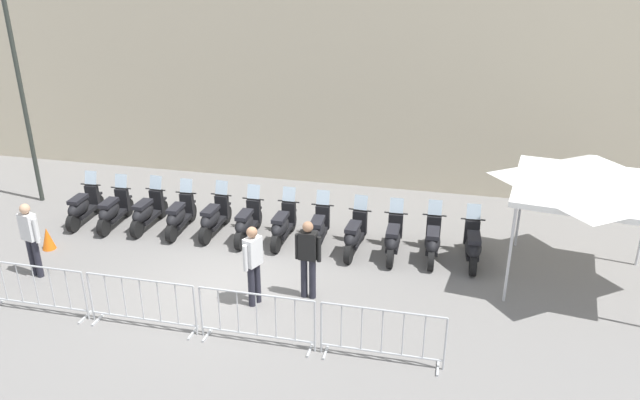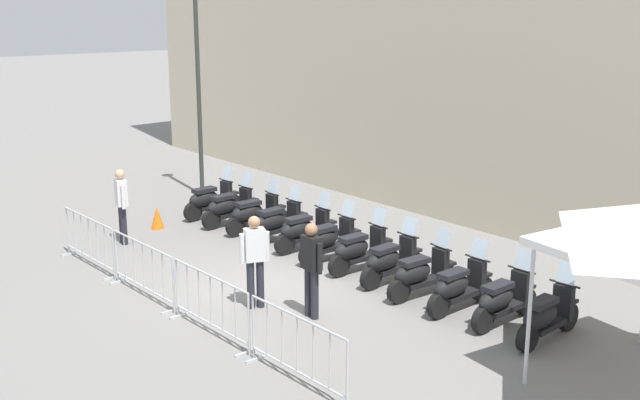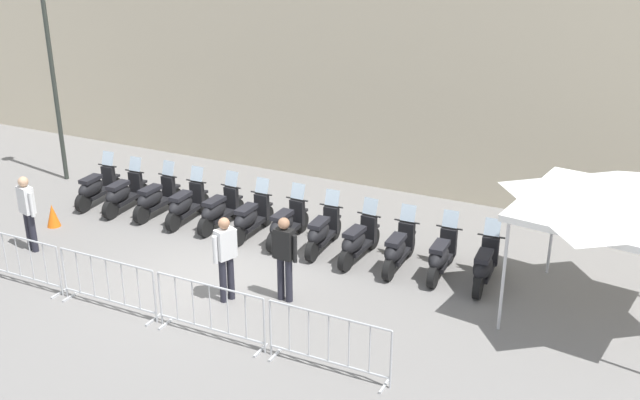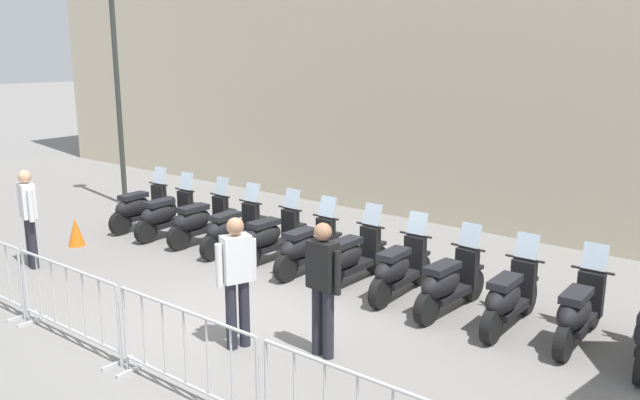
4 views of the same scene
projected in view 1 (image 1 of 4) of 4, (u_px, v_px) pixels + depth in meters
ground_plane at (235, 285)px, 13.17m from camera, size 120.00×120.00×0.00m
motorcycle_0 at (83, 207)px, 15.93m from camera, size 0.68×1.71×1.24m
motorcycle_1 at (113, 211)px, 15.70m from camera, size 0.66×1.72×1.24m
motorcycle_2 at (147, 212)px, 15.62m from camera, size 0.58×1.72×1.24m
motorcycle_3 at (179, 216)px, 15.40m from camera, size 0.66×1.72×1.24m
motorcycle_4 at (214, 218)px, 15.28m from camera, size 0.58×1.73×1.24m
motorcycle_5 at (247, 223)px, 15.03m from camera, size 0.62×1.72×1.24m
motorcycle_6 at (283, 226)px, 14.88m from camera, size 0.59×1.72×1.24m
motorcycle_7 at (319, 229)px, 14.67m from camera, size 0.66×1.72×1.24m
motorcycle_8 at (355, 235)px, 14.40m from camera, size 0.56×1.73×1.24m
motorcycle_9 at (393, 239)px, 14.22m from camera, size 0.64×1.72×1.24m
motorcycle_10 at (432, 241)px, 14.11m from camera, size 0.65×1.72×1.24m
motorcycle_11 at (473, 246)px, 13.89m from camera, size 0.68×1.71×1.24m
barrier_segment_0 at (36, 289)px, 12.02m from camera, size 2.18×0.73×1.07m
barrier_segment_1 at (142, 303)px, 11.54m from camera, size 2.18×0.73×1.07m
barrier_segment_2 at (257, 319)px, 11.07m from camera, size 2.18×0.73×1.07m
barrier_segment_3 at (382, 336)px, 10.60m from camera, size 2.18×0.73×1.07m
street_lamp at (17, 70)px, 16.05m from camera, size 0.36×0.36×6.21m
officer_near_row_end at (308, 255)px, 12.36m from camera, size 0.55×0.25×1.73m
officer_mid_plaza at (253, 261)px, 12.13m from camera, size 0.30×0.54×1.73m
officer_by_barriers at (30, 236)px, 13.18m from camera, size 0.55×0.26×1.73m
canopy_tent at (593, 174)px, 12.32m from camera, size 2.96×2.96×2.91m
traffic_cone at (48, 238)px, 14.63m from camera, size 0.32×0.32×0.55m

